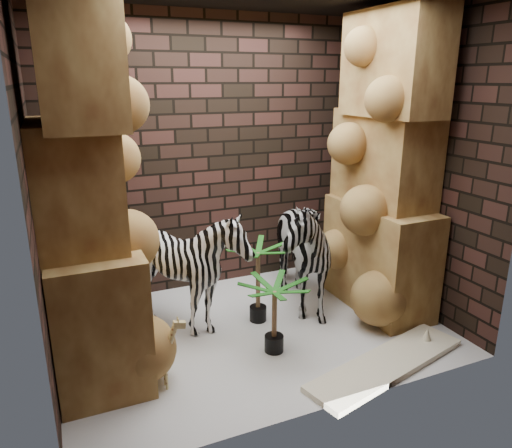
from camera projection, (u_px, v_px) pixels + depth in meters
name	position (u px, v px, depth m)	size (l,w,h in m)	color
floor	(253.00, 330.00, 4.57)	(3.50, 3.50, 0.00)	silver
wall_back	(208.00, 156.00, 5.22)	(3.50, 3.50, 0.00)	black
wall_front	(330.00, 212.00, 3.03)	(3.50, 3.50, 0.00)	black
wall_left	(33.00, 196.00, 3.46)	(3.00, 3.00, 0.00)	black
wall_right	(412.00, 163.00, 4.80)	(3.00, 3.00, 0.00)	black
rock_pillar_left	(84.00, 192.00, 3.59)	(0.68, 1.30, 3.00)	tan
rock_pillar_right	(386.00, 166.00, 4.67)	(0.58, 1.25, 3.00)	tan
zebra_right	(292.00, 239.00, 4.88)	(0.68, 1.26, 1.49)	white
zebra_left	(189.00, 276.00, 4.43)	(1.00, 1.23, 1.12)	white
giraffe_toy	(154.00, 356.00, 3.62)	(0.31, 0.10, 0.60)	#E0CE83
palm_front	(258.00, 282.00, 4.64)	(0.36, 0.36, 0.82)	#0E430D
palm_back	(274.00, 317.00, 4.13)	(0.36, 0.36, 0.68)	#0E430D
surfboard	(387.00, 364.00, 3.99)	(1.61, 0.40, 0.05)	#FFF5CD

